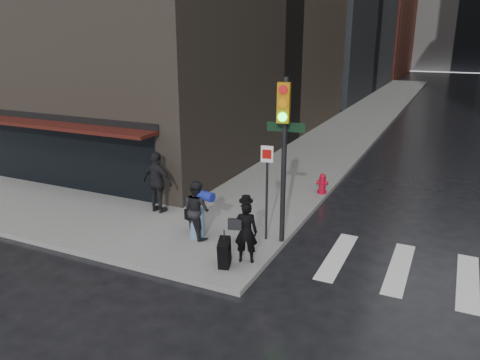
% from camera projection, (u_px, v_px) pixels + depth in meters
% --- Properties ---
extents(ground, '(140.00, 140.00, 0.00)m').
position_uv_depth(ground, '(206.00, 247.00, 13.18)').
color(ground, black).
rests_on(ground, ground).
extents(sidewalk_left, '(4.00, 50.00, 0.15)m').
position_uv_depth(sidewalk_left, '(375.00, 110.00, 36.48)').
color(sidewalk_left, slate).
rests_on(sidewalk_left, ground).
extents(storefront, '(8.40, 1.11, 2.83)m').
position_uv_depth(storefront, '(63.00, 146.00, 17.12)').
color(storefront, black).
rests_on(storefront, ground).
extents(man_overcoat, '(0.92, 1.13, 1.81)m').
position_uv_depth(man_overcoat, '(241.00, 235.00, 11.73)').
color(man_overcoat, black).
rests_on(man_overcoat, ground).
extents(man_jeans, '(1.17, 0.97, 1.69)m').
position_uv_depth(man_jeans, '(197.00, 209.00, 13.22)').
color(man_jeans, black).
rests_on(man_jeans, ground).
extents(man_greycoat, '(1.24, 0.65, 2.01)m').
position_uv_depth(man_greycoat, '(158.00, 182.00, 15.08)').
color(man_greycoat, black).
rests_on(man_greycoat, ground).
extents(traffic_light, '(1.13, 0.58, 4.55)m').
position_uv_depth(traffic_light, '(282.00, 140.00, 12.24)').
color(traffic_light, black).
rests_on(traffic_light, ground).
extents(fire_hydrant, '(0.41, 0.33, 0.75)m').
position_uv_depth(fire_hydrant, '(322.00, 184.00, 17.04)').
color(fire_hydrant, '#A40A20').
rests_on(fire_hydrant, ground).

